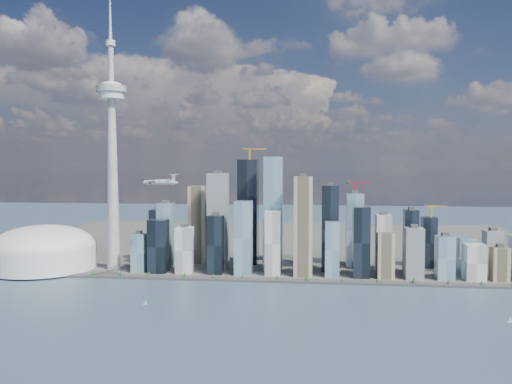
# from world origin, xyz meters

# --- Properties ---
(ground) EXTENTS (4000.00, 4000.00, 0.00)m
(ground) POSITION_xyz_m (0.00, 0.00, 0.00)
(ground) COLOR #324757
(ground) RESTS_ON ground
(seawall) EXTENTS (1100.00, 22.00, 4.00)m
(seawall) POSITION_xyz_m (0.00, 250.00, 2.00)
(seawall) COLOR #383838
(seawall) RESTS_ON ground
(land) EXTENTS (1400.00, 900.00, 3.00)m
(land) POSITION_xyz_m (0.00, 700.00, 1.50)
(land) COLOR #4C4C47
(land) RESTS_ON ground
(shoreline_trees) EXTENTS (960.53, 7.20, 8.80)m
(shoreline_trees) POSITION_xyz_m (0.00, 250.00, 8.78)
(shoreline_trees) COLOR #3F2D1E
(shoreline_trees) RESTS_ON seawall
(skyscraper_cluster) EXTENTS (736.00, 142.00, 242.23)m
(skyscraper_cluster) POSITION_xyz_m (59.62, 336.82, 74.82)
(skyscraper_cluster) COLOR black
(skyscraper_cluster) RESTS_ON land
(needle_tower) EXTENTS (56.00, 56.00, 550.50)m
(needle_tower) POSITION_xyz_m (-300.00, 310.00, 235.84)
(needle_tower) COLOR gray
(needle_tower) RESTS_ON land
(dome_stadium) EXTENTS (200.00, 200.00, 86.00)m
(dome_stadium) POSITION_xyz_m (-440.00, 300.00, 39.44)
(dome_stadium) COLOR white
(dome_stadium) RESTS_ON land
(airplane) EXTENTS (70.36, 62.81, 17.46)m
(airplane) POSITION_xyz_m (-165.72, 185.61, 179.46)
(airplane) COLOR silver
(airplane) RESTS_ON ground
(sailboat_west) EXTENTS (7.74, 3.69, 10.74)m
(sailboat_west) POSITION_xyz_m (-156.67, 81.07, 3.44)
(sailboat_west) COLOR white
(sailboat_west) RESTS_ON ground
(sailboat_east) EXTENTS (6.64, 1.88, 9.24)m
(sailboat_east) POSITION_xyz_m (349.33, 54.67, 2.97)
(sailboat_east) COLOR white
(sailboat_east) RESTS_ON ground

